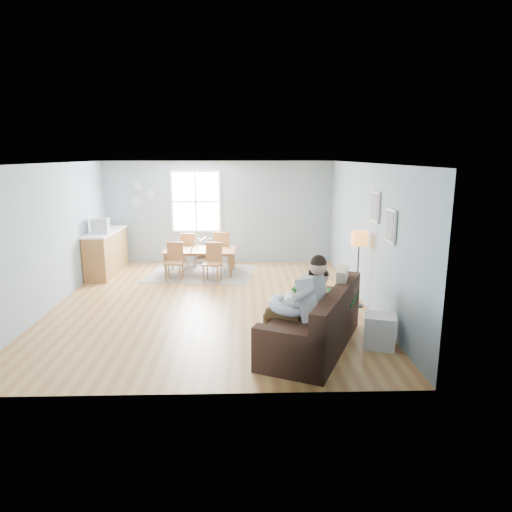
{
  "coord_description": "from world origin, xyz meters",
  "views": [
    {
      "loc": [
        0.62,
        -8.58,
        2.85
      ],
      "look_at": [
        0.87,
        -0.26,
        1.0
      ],
      "focal_mm": 32.0,
      "sensor_mm": 36.0,
      "label": 1
    }
  ],
  "objects_px": {
    "toddler": "(315,292)",
    "counter": "(107,252)",
    "father": "(301,301)",
    "chair_se": "(213,260)",
    "floor_lamp": "(359,245)",
    "chair_nw": "(189,248)",
    "storage_cube": "(379,331)",
    "sofa": "(316,326)",
    "chair_ne": "(223,248)",
    "dining_table": "(200,262)",
    "monitor": "(100,226)",
    "chair_sw": "(174,259)",
    "baby_swing": "(203,259)"
  },
  "relations": [
    {
      "from": "floor_lamp",
      "to": "chair_nw",
      "type": "relative_size",
      "value": 1.6
    },
    {
      "from": "sofa",
      "to": "monitor",
      "type": "xyz_separation_m",
      "value": [
        -4.41,
        4.18,
        0.91
      ]
    },
    {
      "from": "chair_sw",
      "to": "monitor",
      "type": "relative_size",
      "value": 2.19
    },
    {
      "from": "monitor",
      "to": "chair_sw",
      "type": "bearing_deg",
      "value": -9.81
    },
    {
      "from": "counter",
      "to": "storage_cube",
      "type": "bearing_deg",
      "value": -40.36
    },
    {
      "from": "toddler",
      "to": "monitor",
      "type": "bearing_deg",
      "value": 138.32
    },
    {
      "from": "floor_lamp",
      "to": "chair_nw",
      "type": "height_order",
      "value": "floor_lamp"
    },
    {
      "from": "toddler",
      "to": "storage_cube",
      "type": "xyz_separation_m",
      "value": [
        0.94,
        -0.27,
        -0.54
      ]
    },
    {
      "from": "sofa",
      "to": "chair_se",
      "type": "distance_m",
      "value": 4.14
    },
    {
      "from": "storage_cube",
      "to": "chair_sw",
      "type": "height_order",
      "value": "chair_sw"
    },
    {
      "from": "storage_cube",
      "to": "chair_nw",
      "type": "distance_m",
      "value": 6.17
    },
    {
      "from": "dining_table",
      "to": "chair_sw",
      "type": "height_order",
      "value": "chair_sw"
    },
    {
      "from": "sofa",
      "to": "chair_sw",
      "type": "distance_m",
      "value": 4.71
    },
    {
      "from": "chair_se",
      "to": "counter",
      "type": "xyz_separation_m",
      "value": [
        -2.64,
        0.8,
        0.03
      ]
    },
    {
      "from": "chair_nw",
      "to": "baby_swing",
      "type": "height_order",
      "value": "same"
    },
    {
      "from": "sofa",
      "to": "monitor",
      "type": "relative_size",
      "value": 6.23
    },
    {
      "from": "counter",
      "to": "baby_swing",
      "type": "bearing_deg",
      "value": -6.69
    },
    {
      "from": "floor_lamp",
      "to": "chair_se",
      "type": "xyz_separation_m",
      "value": [
        -2.86,
        1.86,
        -0.7
      ]
    },
    {
      "from": "floor_lamp",
      "to": "chair_nw",
      "type": "xyz_separation_m",
      "value": [
        -3.56,
        3.22,
        -0.69
      ]
    },
    {
      "from": "toddler",
      "to": "chair_nw",
      "type": "relative_size",
      "value": 1.03
    },
    {
      "from": "dining_table",
      "to": "chair_ne",
      "type": "height_order",
      "value": "chair_ne"
    },
    {
      "from": "toddler",
      "to": "monitor",
      "type": "relative_size",
      "value": 2.31
    },
    {
      "from": "floor_lamp",
      "to": "storage_cube",
      "type": "bearing_deg",
      "value": -93.86
    },
    {
      "from": "storage_cube",
      "to": "counter",
      "type": "bearing_deg",
      "value": 139.64
    },
    {
      "from": "toddler",
      "to": "chair_ne",
      "type": "xyz_separation_m",
      "value": [
        -1.61,
        4.72,
        -0.25
      ]
    },
    {
      "from": "toddler",
      "to": "counter",
      "type": "xyz_separation_m",
      "value": [
        -4.43,
        4.3,
        -0.25
      ]
    },
    {
      "from": "dining_table",
      "to": "monitor",
      "type": "relative_size",
      "value": 4.27
    },
    {
      "from": "chair_ne",
      "to": "counter",
      "type": "height_order",
      "value": "counter"
    },
    {
      "from": "chair_nw",
      "to": "chair_ne",
      "type": "xyz_separation_m",
      "value": [
        0.87,
        -0.14,
        0.03
      ]
    },
    {
      "from": "sofa",
      "to": "chair_ne",
      "type": "bearing_deg",
      "value": 107.88
    },
    {
      "from": "father",
      "to": "chair_se",
      "type": "height_order",
      "value": "father"
    },
    {
      "from": "dining_table",
      "to": "chair_ne",
      "type": "relative_size",
      "value": 1.8
    },
    {
      "from": "dining_table",
      "to": "monitor",
      "type": "distance_m",
      "value": 2.48
    },
    {
      "from": "chair_nw",
      "to": "counter",
      "type": "bearing_deg",
      "value": -163.96
    },
    {
      "from": "chair_ne",
      "to": "baby_swing",
      "type": "bearing_deg",
      "value": -122.48
    },
    {
      "from": "storage_cube",
      "to": "chair_nw",
      "type": "bearing_deg",
      "value": 123.79
    },
    {
      "from": "father",
      "to": "chair_ne",
      "type": "distance_m",
      "value": 5.37
    },
    {
      "from": "chair_se",
      "to": "chair_sw",
      "type": "bearing_deg",
      "value": 171.34
    },
    {
      "from": "sofa",
      "to": "monitor",
      "type": "bearing_deg",
      "value": 136.54
    },
    {
      "from": "chair_sw",
      "to": "storage_cube",
      "type": "bearing_deg",
      "value": -47.1
    },
    {
      "from": "father",
      "to": "chair_ne",
      "type": "height_order",
      "value": "father"
    },
    {
      "from": "storage_cube",
      "to": "toddler",
      "type": "bearing_deg",
      "value": 164.28
    },
    {
      "from": "chair_sw",
      "to": "floor_lamp",
      "type": "bearing_deg",
      "value": -28.02
    },
    {
      "from": "toddler",
      "to": "floor_lamp",
      "type": "relative_size",
      "value": 0.64
    },
    {
      "from": "counter",
      "to": "toddler",
      "type": "bearing_deg",
      "value": -44.15
    },
    {
      "from": "father",
      "to": "storage_cube",
      "type": "height_order",
      "value": "father"
    },
    {
      "from": "floor_lamp",
      "to": "dining_table",
      "type": "xyz_separation_m",
      "value": [
        -3.21,
        2.54,
        -0.9
      ]
    },
    {
      "from": "chair_nw",
      "to": "baby_swing",
      "type": "relative_size",
      "value": 0.85
    },
    {
      "from": "sofa",
      "to": "chair_sw",
      "type": "xyz_separation_m",
      "value": [
        -2.67,
        3.88,
        0.17
      ]
    },
    {
      "from": "father",
      "to": "counter",
      "type": "distance_m",
      "value": 6.33
    }
  ]
}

